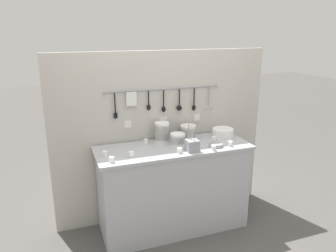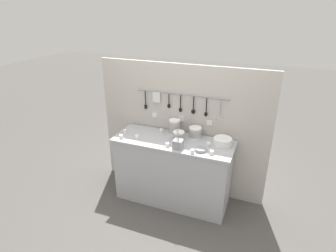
# 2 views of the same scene
# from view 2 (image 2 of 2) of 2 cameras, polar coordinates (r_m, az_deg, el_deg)

# --- Properties ---
(ground_plane) EXTENTS (20.00, 20.00, 0.00)m
(ground_plane) POSITION_cam_2_polar(r_m,az_deg,el_deg) (4.04, 0.99, -14.41)
(ground_plane) COLOR #514F4C
(counter) EXTENTS (1.53, 0.57, 0.90)m
(counter) POSITION_cam_2_polar(r_m,az_deg,el_deg) (3.77, 1.04, -9.02)
(counter) COLOR #ADAFB5
(counter) RESTS_ON ground
(back_wall) EXTENTS (2.33, 0.11, 1.81)m
(back_wall) POSITION_cam_2_polar(r_m,az_deg,el_deg) (3.82, 2.74, -0.83)
(back_wall) COLOR #BCB7AD
(back_wall) RESTS_ON ground
(bowl_stack_wide_centre) EXTENTS (0.16, 0.16, 0.14)m
(bowl_stack_wide_centre) POSITION_cam_2_polar(r_m,az_deg,el_deg) (3.61, 5.55, -1.30)
(bowl_stack_wide_centre) COLOR white
(bowl_stack_wide_centre) RESTS_ON counter
(bowl_stack_back_corner) EXTENTS (0.15, 0.15, 0.20)m
(bowl_stack_back_corner) POSITION_cam_2_polar(r_m,az_deg,el_deg) (3.69, 1.36, -0.18)
(bowl_stack_back_corner) COLOR white
(bowl_stack_back_corner) RESTS_ON counter
(bowl_stack_short_front) EXTENTS (0.15, 0.15, 0.12)m
(bowl_stack_short_front) POSITION_cam_2_polar(r_m,az_deg,el_deg) (3.54, 2.16, -2.01)
(bowl_stack_short_front) COLOR white
(bowl_stack_short_front) RESTS_ON counter
(plate_stack) EXTENTS (0.22, 0.22, 0.09)m
(plate_stack) POSITION_cam_2_polar(r_m,az_deg,el_deg) (3.48, 11.02, -3.13)
(plate_stack) COLOR white
(plate_stack) RESTS_ON counter
(steel_mixing_bowl) EXTENTS (0.13, 0.13, 0.03)m
(steel_mixing_bowl) POSITION_cam_2_polar(r_m,az_deg,el_deg) (3.32, 6.61, -4.80)
(steel_mixing_bowl) COLOR #93969E
(steel_mixing_bowl) RESTS_ON counter
(cutlery_caddy) EXTENTS (0.11, 0.11, 0.25)m
(cutlery_caddy) POSITION_cam_2_polar(r_m,az_deg,el_deg) (3.34, 2.07, -3.66)
(cutlery_caddy) COLOR #93969E
(cutlery_caddy) RESTS_ON counter
(cup_mid_row) EXTENTS (0.05, 0.05, 0.05)m
(cup_mid_row) POSITION_cam_2_polar(r_m,az_deg,el_deg) (3.64, -9.50, -2.13)
(cup_mid_row) COLOR white
(cup_mid_row) RESTS_ON counter
(cup_beside_plates) EXTENTS (0.05, 0.05, 0.05)m
(cup_beside_plates) POSITION_cam_2_polar(r_m,az_deg,el_deg) (3.26, 5.00, -5.17)
(cup_beside_plates) COLOR white
(cup_beside_plates) RESTS_ON counter
(cup_edge_far) EXTENTS (0.05, 0.05, 0.05)m
(cup_edge_far) POSITION_cam_2_polar(r_m,az_deg,el_deg) (3.44, 8.18, -3.71)
(cup_edge_far) COLOR white
(cup_edge_far) RESTS_ON counter
(cup_edge_near) EXTENTS (0.05, 0.05, 0.05)m
(cup_edge_near) POSITION_cam_2_polar(r_m,az_deg,el_deg) (3.76, -1.36, -0.96)
(cup_edge_near) COLOR white
(cup_edge_near) RESTS_ON counter
(cup_front_right) EXTENTS (0.05, 0.05, 0.05)m
(cup_front_right) POSITION_cam_2_polar(r_m,az_deg,el_deg) (3.78, -8.74, -1.10)
(cup_front_right) COLOR white
(cup_front_right) RESTS_ON counter
(cup_front_left) EXTENTS (0.05, 0.05, 0.05)m
(cup_front_left) POSITION_cam_2_polar(r_m,az_deg,el_deg) (3.39, -0.11, -3.85)
(cup_front_left) COLOR white
(cup_front_left) RESTS_ON counter
(cup_centre) EXTENTS (0.05, 0.05, 0.05)m
(cup_centre) POSITION_cam_2_polar(r_m,az_deg,el_deg) (3.61, -6.31, -2.18)
(cup_centre) COLOR white
(cup_centre) RESTS_ON counter
(cup_back_left) EXTENTS (0.05, 0.05, 0.05)m
(cup_back_left) POSITION_cam_2_polar(r_m,az_deg,el_deg) (3.26, 8.84, -5.34)
(cup_back_left) COLOR white
(cup_back_left) RESTS_ON counter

